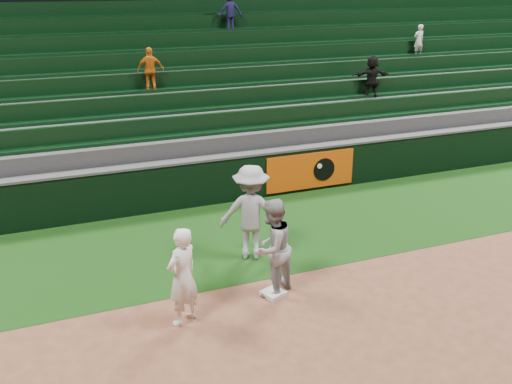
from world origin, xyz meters
TOP-DOWN VIEW (x-y plane):
  - ground at (0.00, 0.00)m, footprint 70.00×70.00m
  - foul_grass at (0.00, 3.00)m, footprint 36.00×4.20m
  - first_base at (-0.11, 0.31)m, footprint 0.48×0.48m
  - first_baseman at (-1.88, 0.08)m, footprint 0.76×0.69m
  - baserunner at (-0.11, 0.42)m, footprint 1.15×1.08m
  - base_coach at (0.07, 1.93)m, footprint 1.50×1.24m
  - field_wall at (0.03, 5.20)m, footprint 36.00×0.45m
  - stadium_seating at (0.00, 8.97)m, footprint 36.00×5.95m

SIDE VIEW (x-z plane):
  - ground at x=0.00m, z-range 0.00..0.00m
  - foul_grass at x=0.00m, z-range 0.00..0.01m
  - first_base at x=-0.11m, z-range 0.00..0.08m
  - field_wall at x=0.03m, z-range 0.01..1.26m
  - first_baseman at x=-1.88m, z-range 0.00..1.75m
  - baserunner at x=-0.11m, z-range 0.00..1.87m
  - base_coach at x=0.07m, z-range 0.01..2.03m
  - stadium_seating at x=0.00m, z-range -0.89..4.30m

